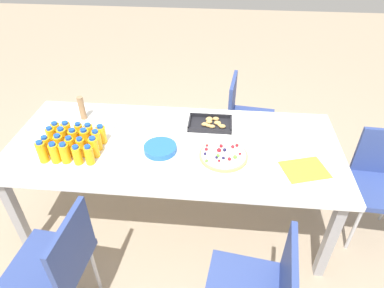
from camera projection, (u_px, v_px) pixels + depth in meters
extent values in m
plane|color=tan|center=(177.00, 217.00, 2.70)|extent=(12.00, 12.00, 0.00)
cube|color=white|center=(174.00, 146.00, 2.26)|extent=(2.21, 0.93, 0.04)
cube|color=#99999E|center=(17.00, 216.00, 2.25)|extent=(0.06, 0.06, 0.70)
cube|color=#99999E|center=(330.00, 240.00, 2.10)|extent=(0.06, 0.06, 0.70)
cube|color=#99999E|center=(63.00, 146.00, 2.87)|extent=(0.06, 0.06, 0.70)
cube|color=#99999E|center=(308.00, 161.00, 2.71)|extent=(0.06, 0.06, 0.70)
cube|color=#33478C|center=(251.00, 120.00, 3.02)|extent=(0.44, 0.44, 0.04)
cube|color=#33478C|center=(232.00, 99.00, 2.93)|extent=(0.07, 0.38, 0.38)
cylinder|color=silver|center=(266.00, 134.00, 3.26)|extent=(0.02, 0.02, 0.41)
cylinder|color=silver|center=(265.00, 154.00, 3.01)|extent=(0.02, 0.02, 0.41)
cylinder|color=silver|center=(233.00, 130.00, 3.32)|extent=(0.02, 0.02, 0.41)
cylinder|color=silver|center=(230.00, 150.00, 3.07)|extent=(0.02, 0.02, 0.41)
cube|color=#33478C|center=(288.00, 279.00, 1.58)|extent=(0.08, 0.38, 0.38)
cylinder|color=silver|center=(217.00, 283.00, 2.03)|extent=(0.02, 0.02, 0.41)
cube|color=#33478C|center=(48.00, 265.00, 1.85)|extent=(0.43, 0.43, 0.04)
cube|color=#33478C|center=(72.00, 249.00, 1.71)|extent=(0.06, 0.38, 0.38)
cylinder|color=silver|center=(48.00, 261.00, 2.15)|extent=(0.02, 0.02, 0.41)
cylinder|color=silver|center=(95.00, 269.00, 2.10)|extent=(0.02, 0.02, 0.41)
cube|color=#33478C|center=(383.00, 191.00, 2.31)|extent=(0.42, 0.42, 0.04)
cylinder|color=silver|center=(354.00, 229.00, 2.35)|extent=(0.02, 0.02, 0.41)
cylinder|color=silver|center=(345.00, 197.00, 2.60)|extent=(0.02, 0.02, 0.41)
cylinder|color=#FAAC14|center=(42.00, 152.00, 2.06)|extent=(0.06, 0.06, 0.13)
cylinder|color=blue|center=(39.00, 143.00, 2.02)|extent=(0.04, 0.04, 0.02)
cylinder|color=#FAAB14|center=(55.00, 153.00, 2.06)|extent=(0.06, 0.06, 0.12)
cylinder|color=blue|center=(52.00, 144.00, 2.02)|extent=(0.04, 0.04, 0.02)
cylinder|color=#F9AC14|center=(65.00, 154.00, 2.06)|extent=(0.06, 0.06, 0.12)
cylinder|color=blue|center=(62.00, 145.00, 2.02)|extent=(0.04, 0.04, 0.02)
cylinder|color=#F9AE14|center=(77.00, 156.00, 2.05)|extent=(0.06, 0.06, 0.12)
cylinder|color=blue|center=(75.00, 147.00, 2.01)|extent=(0.04, 0.04, 0.02)
cylinder|color=#F9AD14|center=(89.00, 155.00, 2.05)|extent=(0.06, 0.06, 0.12)
cylinder|color=blue|center=(87.00, 147.00, 2.01)|extent=(0.04, 0.04, 0.02)
cylinder|color=#F8AC14|center=(47.00, 146.00, 2.13)|extent=(0.06, 0.06, 0.12)
cylinder|color=blue|center=(44.00, 138.00, 2.09)|extent=(0.04, 0.04, 0.02)
cylinder|color=#FAAB14|center=(60.00, 145.00, 2.13)|extent=(0.06, 0.06, 0.13)
cylinder|color=blue|center=(57.00, 136.00, 2.08)|extent=(0.04, 0.04, 0.02)
cylinder|color=#FAAE14|center=(71.00, 147.00, 2.11)|extent=(0.06, 0.06, 0.12)
cylinder|color=blue|center=(68.00, 138.00, 2.07)|extent=(0.04, 0.04, 0.02)
cylinder|color=#F9AC14|center=(81.00, 148.00, 2.11)|extent=(0.05, 0.05, 0.12)
cylinder|color=blue|center=(79.00, 139.00, 2.07)|extent=(0.03, 0.03, 0.02)
cylinder|color=#FAAE14|center=(94.00, 148.00, 2.11)|extent=(0.06, 0.06, 0.13)
cylinder|color=blue|center=(92.00, 138.00, 2.06)|extent=(0.04, 0.04, 0.02)
cylinder|color=#F9AD14|center=(52.00, 138.00, 2.18)|extent=(0.05, 0.05, 0.13)
cylinder|color=blue|center=(49.00, 128.00, 2.14)|extent=(0.04, 0.04, 0.02)
cylinder|color=#FAAE14|center=(63.00, 139.00, 2.18)|extent=(0.06, 0.06, 0.13)
cylinder|color=blue|center=(60.00, 129.00, 2.13)|extent=(0.04, 0.04, 0.02)
cylinder|color=#FAAC14|center=(74.00, 140.00, 2.17)|extent=(0.06, 0.06, 0.13)
cylinder|color=blue|center=(72.00, 130.00, 2.13)|extent=(0.04, 0.04, 0.02)
cylinder|color=#F9AC14|center=(86.00, 140.00, 2.17)|extent=(0.06, 0.06, 0.13)
cylinder|color=blue|center=(83.00, 130.00, 2.12)|extent=(0.04, 0.04, 0.02)
cylinder|color=#F9AC14|center=(97.00, 141.00, 2.16)|extent=(0.06, 0.06, 0.13)
cylinder|color=blue|center=(95.00, 132.00, 2.12)|extent=(0.04, 0.04, 0.02)
cylinder|color=#F8AD14|center=(57.00, 132.00, 2.25)|extent=(0.06, 0.06, 0.12)
cylinder|color=blue|center=(54.00, 123.00, 2.21)|extent=(0.04, 0.04, 0.02)
cylinder|color=#FAAB14|center=(67.00, 132.00, 2.24)|extent=(0.06, 0.06, 0.13)
cylinder|color=blue|center=(65.00, 123.00, 2.19)|extent=(0.04, 0.04, 0.02)
cylinder|color=#F9AE14|center=(80.00, 133.00, 2.24)|extent=(0.05, 0.05, 0.12)
cylinder|color=blue|center=(78.00, 124.00, 2.20)|extent=(0.04, 0.04, 0.02)
cylinder|color=#F9AC14|center=(89.00, 134.00, 2.23)|extent=(0.06, 0.06, 0.13)
cylinder|color=blue|center=(87.00, 125.00, 2.19)|extent=(0.04, 0.04, 0.02)
cylinder|color=#F9AC14|center=(101.00, 135.00, 2.23)|extent=(0.06, 0.06, 0.12)
cylinder|color=blue|center=(100.00, 126.00, 2.19)|extent=(0.04, 0.04, 0.02)
cylinder|color=tan|center=(223.00, 156.00, 2.13)|extent=(0.31, 0.31, 0.02)
cylinder|color=white|center=(224.00, 154.00, 2.12)|extent=(0.28, 0.28, 0.01)
sphere|color=red|center=(219.00, 161.00, 2.06)|extent=(0.02, 0.02, 0.02)
sphere|color=red|center=(240.00, 154.00, 2.11)|extent=(0.02, 0.02, 0.02)
sphere|color=red|center=(229.00, 159.00, 2.07)|extent=(0.02, 0.02, 0.02)
sphere|color=#1E1947|center=(225.00, 150.00, 2.14)|extent=(0.02, 0.02, 0.02)
sphere|color=#1E1947|center=(216.00, 157.00, 2.08)|extent=(0.02, 0.02, 0.02)
sphere|color=red|center=(219.00, 150.00, 2.14)|extent=(0.03, 0.03, 0.03)
sphere|color=red|center=(237.00, 145.00, 2.18)|extent=(0.02, 0.02, 0.02)
sphere|color=red|center=(206.00, 149.00, 2.15)|extent=(0.02, 0.02, 0.02)
sphere|color=red|center=(207.00, 145.00, 2.18)|extent=(0.02, 0.02, 0.02)
sphere|color=#1E1947|center=(223.00, 158.00, 2.08)|extent=(0.02, 0.02, 0.02)
sphere|color=#66B238|center=(207.00, 161.00, 2.06)|extent=(0.02, 0.02, 0.02)
sphere|color=#66B238|center=(235.00, 157.00, 2.08)|extent=(0.02, 0.02, 0.02)
sphere|color=red|center=(233.00, 147.00, 2.17)|extent=(0.02, 0.02, 0.02)
sphere|color=#1E1947|center=(205.00, 154.00, 2.11)|extent=(0.02, 0.02, 0.02)
sphere|color=red|center=(221.00, 146.00, 2.17)|extent=(0.02, 0.02, 0.02)
sphere|color=#66B238|center=(218.00, 156.00, 2.09)|extent=(0.02, 0.02, 0.02)
cube|color=black|center=(210.00, 125.00, 2.42)|extent=(0.31, 0.21, 0.01)
cube|color=black|center=(209.00, 131.00, 2.33)|extent=(0.31, 0.01, 0.03)
cube|color=black|center=(211.00, 116.00, 2.49)|extent=(0.31, 0.01, 0.03)
cube|color=black|center=(190.00, 122.00, 2.42)|extent=(0.01, 0.21, 0.03)
cube|color=black|center=(231.00, 124.00, 2.40)|extent=(0.01, 0.21, 0.03)
ellipsoid|color=tan|center=(209.00, 118.00, 2.46)|extent=(0.04, 0.03, 0.02)
ellipsoid|color=tan|center=(209.00, 122.00, 2.42)|extent=(0.05, 0.03, 0.03)
ellipsoid|color=tan|center=(218.00, 123.00, 2.41)|extent=(0.05, 0.04, 0.03)
ellipsoid|color=tan|center=(212.00, 127.00, 2.37)|extent=(0.04, 0.03, 0.02)
ellipsoid|color=tan|center=(209.00, 126.00, 2.38)|extent=(0.04, 0.03, 0.02)
ellipsoid|color=tan|center=(212.00, 126.00, 2.37)|extent=(0.04, 0.03, 0.03)
ellipsoid|color=tan|center=(205.00, 124.00, 2.39)|extent=(0.05, 0.03, 0.03)
ellipsoid|color=tan|center=(216.00, 119.00, 2.45)|extent=(0.05, 0.03, 0.03)
ellipsoid|color=tan|center=(209.00, 119.00, 2.44)|extent=(0.05, 0.04, 0.03)
ellipsoid|color=tan|center=(220.00, 125.00, 2.39)|extent=(0.03, 0.02, 0.02)
ellipsoid|color=tan|center=(222.00, 126.00, 2.37)|extent=(0.05, 0.04, 0.03)
cylinder|color=blue|center=(160.00, 151.00, 2.18)|extent=(0.21, 0.21, 0.00)
cylinder|color=blue|center=(160.00, 150.00, 2.18)|extent=(0.21, 0.21, 0.00)
cylinder|color=blue|center=(160.00, 149.00, 2.18)|extent=(0.21, 0.21, 0.00)
cylinder|color=blue|center=(160.00, 149.00, 2.17)|extent=(0.21, 0.21, 0.00)
cylinder|color=blue|center=(160.00, 148.00, 2.17)|extent=(0.21, 0.21, 0.00)
cylinder|color=blue|center=(160.00, 148.00, 2.17)|extent=(0.21, 0.21, 0.00)
cylinder|color=blue|center=(160.00, 147.00, 2.16)|extent=(0.21, 0.21, 0.00)
cylinder|color=blue|center=(160.00, 146.00, 2.16)|extent=(0.21, 0.21, 0.00)
cube|color=white|center=(106.00, 124.00, 2.42)|extent=(0.15, 0.15, 0.02)
cylinder|color=#9E7A56|center=(82.00, 108.00, 2.44)|extent=(0.04, 0.04, 0.18)
cube|color=yellow|center=(305.00, 170.00, 2.03)|extent=(0.31, 0.27, 0.01)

